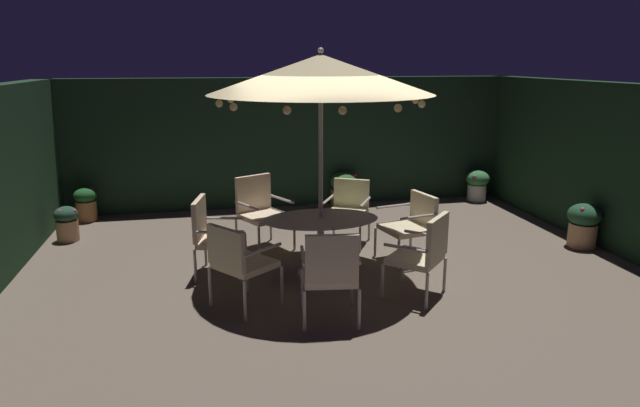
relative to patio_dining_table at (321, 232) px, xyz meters
The scene contains 17 objects.
ground_plane 0.61m from the patio_dining_table, 12.07° to the right, with size 8.64×7.68×0.02m, color brown.
hedge_backdrop_rear 3.70m from the patio_dining_table, 86.86° to the left, with size 8.64×0.30×2.36m, color #1A3120.
hedge_backdrop_right 4.41m from the patio_dining_table, ahead, with size 0.30×7.68×2.36m, color #18311C.
patio_dining_table is the anchor object (origin of this frame).
patio_umbrella 1.93m from the patio_dining_table, behind, with size 2.70×2.70×2.81m.
patio_chair_north 1.37m from the patio_dining_table, 60.87° to the left, with size 0.82×0.83×0.93m.
patio_chair_northeast 1.38m from the patio_dining_table, 117.60° to the left, with size 0.85×0.85×1.04m.
patio_chair_east 1.37m from the patio_dining_table, 168.23° to the left, with size 0.68×0.75×0.99m.
patio_chair_southeast 1.36m from the patio_dining_table, 142.39° to the right, with size 0.82×0.83×0.97m.
patio_chair_south 1.38m from the patio_dining_table, 97.49° to the right, with size 0.66×0.68×1.02m.
patio_chair_southwest 1.37m from the patio_dining_table, 42.72° to the right, with size 0.83×0.83×0.99m.
patio_chair_west 1.37m from the patio_dining_table, 12.87° to the left, with size 0.74×0.76×0.91m.
potted_plant_back_center 3.49m from the patio_dining_table, 71.20° to the left, with size 0.51×0.51×0.64m.
potted_plant_front_corner 4.91m from the patio_dining_table, 40.07° to the left, with size 0.44×0.44×0.60m.
potted_plant_back_right 4.68m from the patio_dining_table, 136.91° to the left, with size 0.37×0.37×0.58m.
potted_plant_right_near 4.08m from the patio_dining_table, 148.83° to the left, with size 0.34×0.34×0.53m.
potted_plant_back_left 4.00m from the patio_dining_table, ahead, with size 0.47×0.47×0.65m.
Camera 1 is at (-1.56, -6.55, 2.68)m, focal length 31.39 mm.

